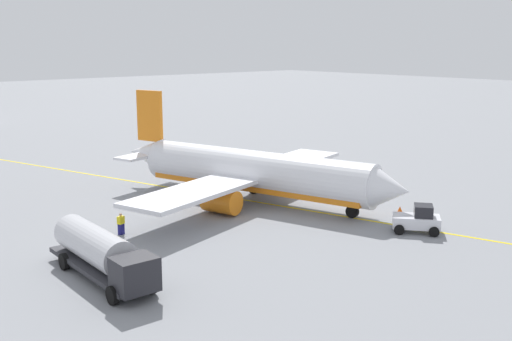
% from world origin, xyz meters
% --- Properties ---
extents(ground_plane, '(400.00, 400.00, 0.00)m').
position_xyz_m(ground_plane, '(0.00, 0.00, 0.00)').
color(ground_plane, gray).
extents(airplane, '(30.39, 29.57, 9.84)m').
position_xyz_m(airplane, '(-0.45, -0.13, 2.74)').
color(airplane, white).
rests_on(airplane, ground).
extents(fuel_tanker, '(11.11, 3.18, 3.15)m').
position_xyz_m(fuel_tanker, '(8.02, -19.86, 1.73)').
color(fuel_tanker, '#2D2D33').
rests_on(fuel_tanker, ground).
extents(pushback_tug, '(4.10, 3.89, 2.20)m').
position_xyz_m(pushback_tug, '(15.37, 3.40, 1.01)').
color(pushback_tug, silver).
rests_on(pushback_tug, ground).
extents(refueling_worker, '(0.52, 0.61, 1.71)m').
position_xyz_m(refueling_worker, '(0.58, -14.41, 0.82)').
color(refueling_worker, navy).
rests_on(refueling_worker, ground).
extents(safety_cone_nose, '(0.65, 0.65, 0.72)m').
position_xyz_m(safety_cone_nose, '(11.41, 6.59, 0.36)').
color(safety_cone_nose, '#F2590F').
rests_on(safety_cone_nose, ground).
extents(taxi_line_marking, '(82.66, 23.53, 0.01)m').
position_xyz_m(taxi_line_marking, '(0.00, 0.00, 0.01)').
color(taxi_line_marking, yellow).
rests_on(taxi_line_marking, ground).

